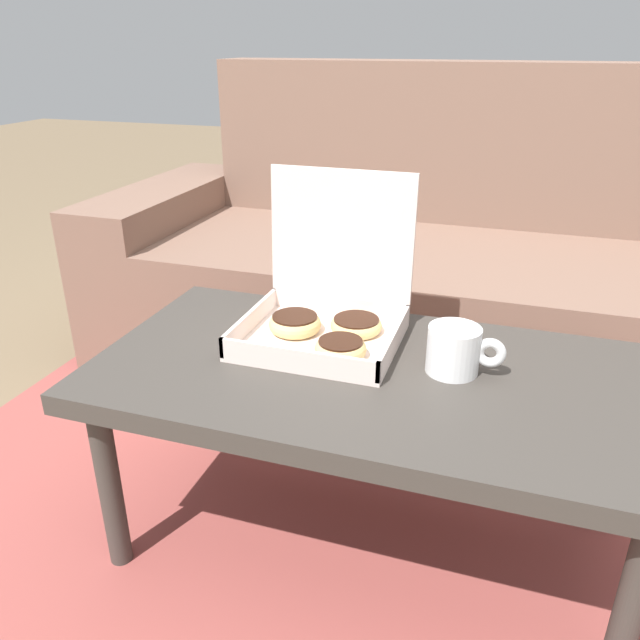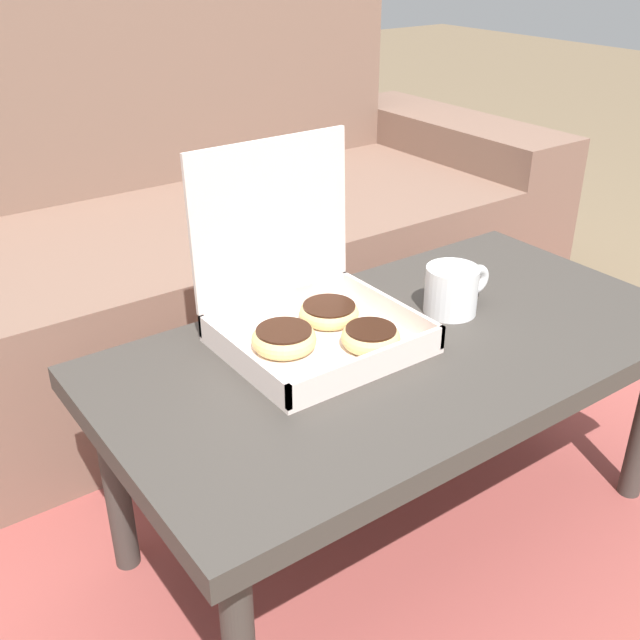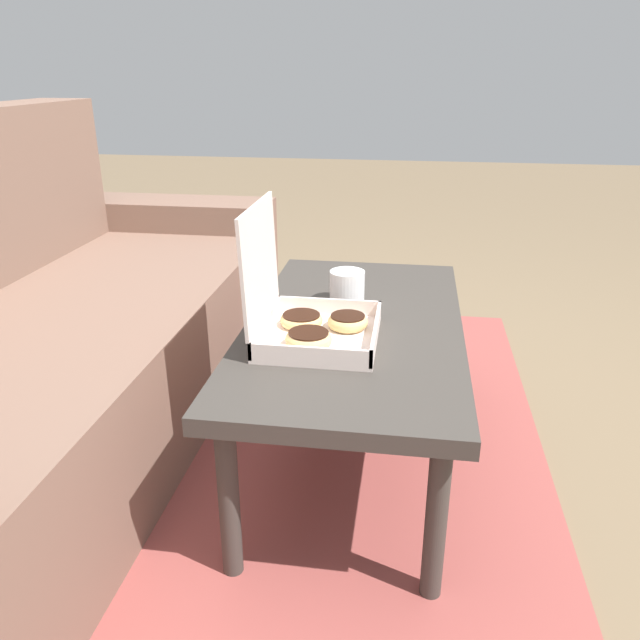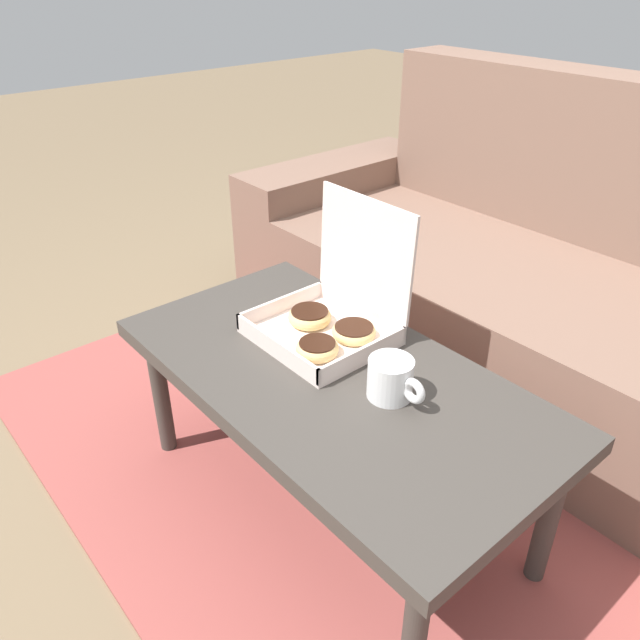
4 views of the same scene
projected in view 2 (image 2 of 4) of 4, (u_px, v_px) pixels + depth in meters
The scene contains 6 objects.
ground_plane at pixel (366, 505), 1.52m from camera, with size 12.00×12.00×0.00m, color #756047.
area_rug at pixel (285, 431), 1.73m from camera, with size 2.24×1.84×0.01m, color #994742.
couch at pixel (173, 245), 1.97m from camera, with size 2.12×0.83×0.91m.
coffee_table at pixel (402, 364), 1.28m from camera, with size 1.03×0.54×0.42m.
pastry_box at pixel (312, 309), 1.25m from camera, with size 0.31×0.29×0.32m.
coffee_mug at pixel (453, 290), 1.34m from camera, with size 0.14×0.10×0.09m.
Camera 2 is at (-0.76, -0.89, 1.04)m, focal length 42.00 mm.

